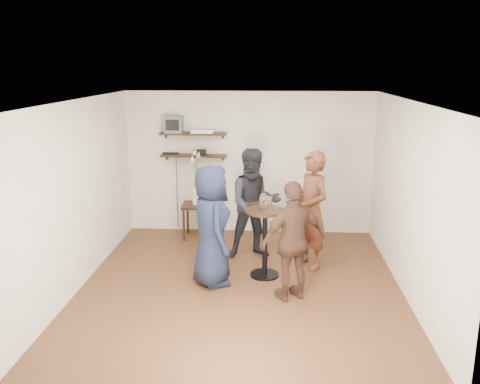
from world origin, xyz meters
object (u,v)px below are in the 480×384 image
Objects in this scene: person_plaid at (312,210)px; person_brown at (293,241)px; drinks_table at (265,234)px; crt_monitor at (174,124)px; person_navy at (211,226)px; radio at (200,152)px; side_table at (197,210)px; person_dark at (255,204)px; dvd_deck at (203,131)px.

person_plaid is 1.13× the size of person_brown.
person_brown reaches higher than drinks_table.
person_plaid is (2.38, -1.56, -1.11)m from crt_monitor.
person_plaid is 1.62m from person_navy.
radio is 0.21× the size of drinks_table.
side_table is at bearing -36.10° from crt_monitor.
radio is 0.12× the size of person_dark.
dvd_deck reaches higher than drinks_table.
person_brown reaches higher than radio.
dvd_deck is at bearing 0.00° from crt_monitor.
dvd_deck is (0.52, 0.00, -0.12)m from crt_monitor.
dvd_deck reaches higher than side_table.
person_plaid is at bearing -39.10° from radio.
person_plaid is 1.17m from person_brown.
side_table is 0.34× the size of person_plaid.
side_table is at bearing 127.88° from person_dark.
dvd_deck is 2.53m from person_navy.
side_table is at bearing 127.07° from drinks_table.
person_dark is at bearing -50.29° from dvd_deck.
person_navy is (0.93, -2.28, -1.15)m from crt_monitor.
person_dark is at bearing 103.08° from drinks_table.
person_plaid reaches higher than person_navy.
person_dark reaches higher than side_table.
side_table is at bearing -153.11° from person_plaid.
drinks_table is 0.85m from person_plaid.
person_navy is (0.50, -1.96, 0.34)m from side_table.
person_navy reaches higher than person_brown.
crt_monitor is at bearing 143.90° from side_table.
radio is 0.14× the size of person_brown.
person_navy is (0.41, -2.28, -1.03)m from dvd_deck.
radio is 0.13× the size of person_navy.
dvd_deck reaches higher than person_brown.
dvd_deck is 0.38m from radio.
person_brown is at bearing -61.72° from drinks_table.
person_dark is at bearing -49.53° from person_navy.
person_navy is (-0.75, -0.31, 0.21)m from drinks_table.
person_dark is 1.10× the size of person_brown.
radio is 2.55m from person_plaid.
radio is (0.46, 0.00, -0.50)m from crt_monitor.
drinks_table is (1.25, -1.66, 0.14)m from side_table.
side_table is 2.05m from person_navy.
crt_monitor is 1.45× the size of radio.
drinks_table is (1.16, -1.97, -1.24)m from dvd_deck.
radio is 2.41m from person_navy.
drinks_table is (1.22, -1.97, -0.86)m from radio.
side_table is 1.42m from person_dark.
crt_monitor reaches higher than person_brown.
crt_monitor is at bearing -153.78° from person_plaid.
person_plaid is (1.92, -1.56, -0.61)m from radio.
dvd_deck is at bearing -11.85° from person_navy.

